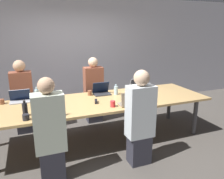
# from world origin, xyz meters

# --- Properties ---
(ground_plane) EXTENTS (24.00, 24.00, 0.00)m
(ground_plane) POSITION_xyz_m (0.00, 0.00, 0.00)
(ground_plane) COLOR #4C4742
(curtain_wall) EXTENTS (12.00, 0.06, 2.80)m
(curtain_wall) POSITION_xyz_m (0.00, 1.97, 1.40)
(curtain_wall) COLOR #9999A3
(curtain_wall) RESTS_ON ground_plane
(conference_table) EXTENTS (4.09, 1.20, 0.78)m
(conference_table) POSITION_xyz_m (0.00, 0.00, 0.72)
(conference_table) COLOR tan
(conference_table) RESTS_ON ground_plane
(laptop_far_center) EXTENTS (0.33, 0.24, 0.24)m
(laptop_far_center) POSITION_xyz_m (0.22, 0.37, 0.85)
(laptop_far_center) COLOR #333338
(laptop_far_center) RESTS_ON conference_table
(person_far_center) EXTENTS (0.40, 0.24, 1.43)m
(person_far_center) POSITION_xyz_m (0.22, 0.90, 0.70)
(person_far_center) COLOR #2D2D38
(person_far_center) RESTS_ON ground_plane
(cup_far_center) EXTENTS (0.08, 0.08, 0.10)m
(cup_far_center) POSITION_xyz_m (-0.01, 0.37, 0.82)
(cup_far_center) COLOR brown
(cup_far_center) RESTS_ON conference_table
(bottle_far_center) EXTENTS (0.07, 0.07, 0.20)m
(bottle_far_center) POSITION_xyz_m (0.47, 0.24, 0.86)
(bottle_far_center) COLOR #ADD1E0
(bottle_far_center) RESTS_ON conference_table
(laptop_far_left) EXTENTS (0.35, 0.22, 0.22)m
(laptop_far_left) POSITION_xyz_m (-1.25, 0.43, 0.84)
(laptop_far_left) COLOR #B7B7BC
(laptop_far_left) RESTS_ON conference_table
(person_far_left) EXTENTS (0.40, 0.24, 1.45)m
(person_far_left) POSITION_xyz_m (-1.22, 0.89, 0.71)
(person_far_left) COLOR #2D2D38
(person_far_left) RESTS_ON ground_plane
(cup_far_left) EXTENTS (0.09, 0.09, 0.08)m
(cup_far_left) POSITION_xyz_m (-1.54, 0.42, 0.82)
(cup_far_left) COLOR brown
(cup_far_left) RESTS_ON conference_table
(bottle_far_left) EXTENTS (0.07, 0.07, 0.26)m
(bottle_far_left) POSITION_xyz_m (-0.97, 0.33, 0.89)
(bottle_far_left) COLOR #ADD1E0
(bottle_far_left) RESTS_ON conference_table
(laptop_far_right) EXTENTS (0.36, 0.24, 0.24)m
(laptop_far_right) POSITION_xyz_m (1.06, 0.41, 0.84)
(laptop_far_right) COLOR silver
(laptop_far_right) RESTS_ON conference_table
(cup_far_right) EXTENTS (0.09, 0.09, 0.08)m
(cup_far_right) POSITION_xyz_m (0.77, 0.33, 0.82)
(cup_far_right) COLOR white
(cup_far_right) RESTS_ON conference_table
(laptop_near_left) EXTENTS (0.33, 0.27, 0.27)m
(laptop_near_left) POSITION_xyz_m (-0.89, -0.46, 0.85)
(laptop_near_left) COLOR #333338
(laptop_near_left) RESTS_ON conference_table
(person_near_left) EXTENTS (0.40, 0.24, 1.44)m
(person_near_left) POSITION_xyz_m (-0.88, -0.82, 0.70)
(person_near_left) COLOR #2D2D38
(person_near_left) RESTS_ON ground_plane
(cup_near_left) EXTENTS (0.09, 0.09, 0.08)m
(cup_near_left) POSITION_xyz_m (-1.16, -0.46, 0.82)
(cup_near_left) COLOR #232328
(cup_near_left) RESTS_ON conference_table
(bottle_near_left) EXTENTS (0.08, 0.08, 0.23)m
(bottle_near_left) POSITION_xyz_m (-1.17, -0.29, 0.88)
(bottle_near_left) COLOR black
(bottle_near_left) RESTS_ON conference_table
(laptop_near_midright) EXTENTS (0.34, 0.23, 0.24)m
(laptop_near_midright) POSITION_xyz_m (0.45, -0.43, 0.84)
(laptop_near_midright) COLOR gray
(laptop_near_midright) RESTS_ON conference_table
(person_near_midright) EXTENTS (0.40, 0.24, 1.46)m
(person_near_midright) POSITION_xyz_m (0.40, -0.89, 0.71)
(person_near_midright) COLOR #2D2D38
(person_near_midright) RESTS_ON ground_plane
(cup_near_midright) EXTENTS (0.08, 0.08, 0.10)m
(cup_near_midright) POSITION_xyz_m (0.16, -0.39, 0.83)
(cup_near_midright) COLOR red
(cup_near_midright) RESTS_ON conference_table
(stapler) EXTENTS (0.08, 0.16, 0.05)m
(stapler) POSITION_xyz_m (-0.03, -0.10, 0.80)
(stapler) COLOR black
(stapler) RESTS_ON conference_table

